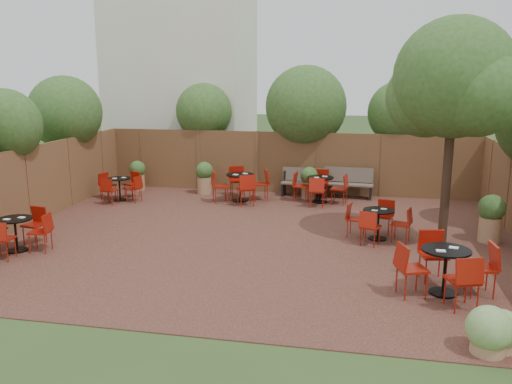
# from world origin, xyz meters

# --- Properties ---
(ground) EXTENTS (80.00, 80.00, 0.00)m
(ground) POSITION_xyz_m (0.00, 0.00, 0.00)
(ground) COLOR #354F23
(ground) RESTS_ON ground
(courtyard_paving) EXTENTS (12.00, 10.00, 0.02)m
(courtyard_paving) POSITION_xyz_m (0.00, 0.00, 0.01)
(courtyard_paving) COLOR #3E2019
(courtyard_paving) RESTS_ON ground
(fence_back) EXTENTS (12.00, 0.08, 2.00)m
(fence_back) POSITION_xyz_m (0.00, 5.00, 1.00)
(fence_back) COLOR #54391F
(fence_back) RESTS_ON ground
(fence_left) EXTENTS (0.08, 10.00, 2.00)m
(fence_left) POSITION_xyz_m (-6.00, 0.00, 1.00)
(fence_left) COLOR #54391F
(fence_left) RESTS_ON ground
(neighbour_building) EXTENTS (5.00, 4.00, 8.00)m
(neighbour_building) POSITION_xyz_m (-4.50, 8.00, 4.00)
(neighbour_building) COLOR beige
(neighbour_building) RESTS_ON ground
(overhang_foliage) EXTENTS (15.78, 10.81, 2.78)m
(overhang_foliage) POSITION_xyz_m (-2.06, 2.31, 2.72)
(overhang_foliage) COLOR #2C501A
(overhang_foliage) RESTS_ON ground
(courtyard_tree) EXTENTS (2.75, 2.65, 5.01)m
(courtyard_tree) POSITION_xyz_m (4.22, 0.31, 3.58)
(courtyard_tree) COLOR black
(courtyard_tree) RESTS_ON courtyard_paving
(park_bench_left) EXTENTS (1.46, 0.55, 0.88)m
(park_bench_left) POSITION_xyz_m (0.60, 4.62, 0.47)
(park_bench_left) COLOR brown
(park_bench_left) RESTS_ON courtyard_paving
(park_bench_right) EXTENTS (1.55, 0.58, 0.94)m
(park_bench_right) POSITION_xyz_m (1.98, 4.63, 0.50)
(park_bench_right) COLOR brown
(park_bench_right) RESTS_ON courtyard_paving
(bistro_tables) EXTENTS (10.44, 8.12, 0.96)m
(bistro_tables) POSITION_xyz_m (-0.23, 0.98, 0.47)
(bistro_tables) COLOR black
(bistro_tables) RESTS_ON courtyard_paving
(planters) EXTENTS (10.84, 4.23, 1.11)m
(planters) POSITION_xyz_m (0.07, 3.20, 0.58)
(planters) COLOR #99714C
(planters) RESTS_ON courtyard_paving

